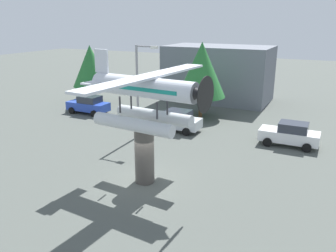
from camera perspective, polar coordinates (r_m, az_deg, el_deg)
The scene contains 10 objects.
ground_plane at distance 20.19m, azimuth -3.80°, elevation -9.08°, with size 140.00×140.00×0.00m, color #4C514C.
display_pedestal at distance 19.51m, azimuth -3.90°, elevation -4.68°, with size 1.10×1.10×3.33m, color #4C4742.
floatplane_monument at distance 18.45m, azimuth -3.78°, elevation 4.89°, with size 7.00×10.46×4.00m.
car_near_blue at distance 34.93m, azimuth -12.94°, elevation 3.45°, with size 4.20×2.02×1.76m.
car_mid_silver at distance 28.74m, azimuth 1.37°, elevation 0.95°, with size 4.20×2.02×1.76m.
car_far_white at distance 26.82m, azimuth 19.43°, elevation -1.26°, with size 4.20×2.02×1.76m.
streetlight_primary at distance 26.43m, azimuth -4.67°, elevation 6.82°, with size 1.84×0.28×7.12m.
storefront_building at distance 39.98m, azimuth 8.25°, elevation 8.57°, with size 11.48×6.55×6.08m, color slate.
tree_west at distance 38.31m, azimuth -12.60°, elevation 9.63°, with size 3.92×3.92×6.33m.
tree_east at distance 32.24m, azimuth 5.55°, elevation 9.20°, with size 4.50×4.50×6.99m.
Camera 1 is at (9.15, -15.63, 8.93)m, focal length 37.04 mm.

